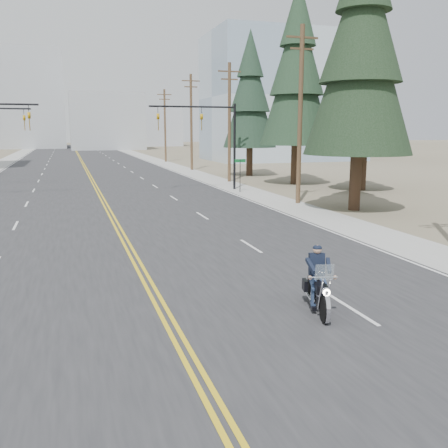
% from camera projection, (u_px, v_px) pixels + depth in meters
% --- Properties ---
extents(ground_plane, '(400.00, 400.00, 0.00)m').
position_uv_depth(ground_plane, '(222.00, 421.00, 8.51)').
color(ground_plane, '#776D56').
rests_on(ground_plane, ground).
extents(road, '(20.00, 200.00, 0.01)m').
position_uv_depth(road, '(83.00, 163.00, 74.12)').
color(road, '#303033').
rests_on(road, ground).
extents(sidewalk_right, '(3.00, 200.00, 0.01)m').
position_uv_depth(sidewalk_right, '(159.00, 162.00, 77.51)').
color(sidewalk_right, '#A5A5A0').
rests_on(sidewalk_right, ground).
extents(traffic_mast_right, '(7.10, 0.26, 7.00)m').
position_uv_depth(traffic_mast_right, '(211.00, 129.00, 40.23)').
color(traffic_mast_right, black).
rests_on(traffic_mast_right, ground).
extents(street_sign, '(0.90, 0.06, 2.62)m').
position_uv_depth(street_sign, '(240.00, 170.00, 39.48)').
color(street_sign, black).
rests_on(street_sign, ground).
extents(utility_pole_b, '(2.20, 0.30, 11.50)m').
position_uv_depth(utility_pole_b, '(300.00, 113.00, 32.64)').
color(utility_pole_b, brown).
rests_on(utility_pole_b, ground).
extents(utility_pole_c, '(2.20, 0.30, 11.00)m').
position_uv_depth(utility_pole_c, '(229.00, 121.00, 46.75)').
color(utility_pole_c, brown).
rests_on(utility_pole_c, ground).
extents(utility_pole_d, '(2.20, 0.30, 11.50)m').
position_uv_depth(utility_pole_d, '(191.00, 121.00, 60.76)').
color(utility_pole_d, brown).
rests_on(utility_pole_d, ground).
extents(utility_pole_e, '(2.20, 0.30, 11.00)m').
position_uv_depth(utility_pole_e, '(165.00, 124.00, 76.75)').
color(utility_pole_e, brown).
rests_on(utility_pole_e, ground).
extents(glass_building, '(24.00, 16.00, 20.00)m').
position_uv_depth(glass_building, '(282.00, 98.00, 81.70)').
color(glass_building, '#9EB5CC').
rests_on(glass_building, ground).
extents(haze_bldg_b, '(18.00, 14.00, 14.00)m').
position_uv_depth(haze_bldg_b, '(107.00, 122.00, 126.74)').
color(haze_bldg_b, '#ADB2B7').
rests_on(haze_bldg_b, ground).
extents(haze_bldg_c, '(16.00, 12.00, 18.00)m').
position_uv_depth(haze_bldg_c, '(245.00, 113.00, 121.74)').
color(haze_bldg_c, '#B7BCC6').
rests_on(haze_bldg_c, ground).
extents(haze_bldg_d, '(20.00, 15.00, 26.00)m').
position_uv_depth(haze_bldg_d, '(25.00, 99.00, 133.80)').
color(haze_bldg_d, '#ADB2B7').
rests_on(haze_bldg_d, ground).
extents(haze_bldg_e, '(14.00, 14.00, 12.00)m').
position_uv_depth(haze_bldg_e, '(156.00, 126.00, 155.37)').
color(haze_bldg_e, '#B7BCC6').
rests_on(haze_bldg_e, ground).
extents(motorcyclist, '(1.57, 2.48, 1.79)m').
position_uv_depth(motorcyclist, '(319.00, 280.00, 13.48)').
color(motorcyclist, black).
rests_on(motorcyclist, ground).
extents(conifer_near, '(6.47, 6.47, 17.13)m').
position_uv_depth(conifer_near, '(362.00, 44.00, 29.13)').
color(conifer_near, '#382619').
rests_on(conifer_near, ground).
extents(conifer_mid, '(5.56, 5.56, 14.83)m').
position_uv_depth(conifer_mid, '(366.00, 84.00, 39.66)').
color(conifer_mid, '#382619').
rests_on(conifer_mid, ground).
extents(conifer_tall, '(6.42, 6.42, 17.83)m').
position_uv_depth(conifer_tall, '(297.00, 68.00, 44.02)').
color(conifer_tall, '#382619').
rests_on(conifer_tall, ground).
extents(conifer_far, '(5.70, 5.70, 15.28)m').
position_uv_depth(conifer_far, '(250.00, 93.00, 52.77)').
color(conifer_far, '#382619').
rests_on(conifer_far, ground).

